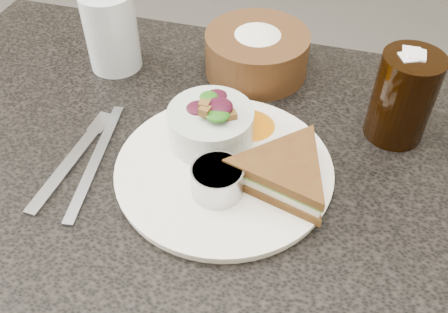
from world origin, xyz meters
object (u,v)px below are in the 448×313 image
object	(u,v)px
dinner_plate	(224,170)
water_glass	(111,31)
cola_glass	(404,94)
bread_basket	(257,47)
salad_bowl	(211,120)
dressing_ramekin	(217,180)
sandwich	(285,173)

from	to	relation	value
dinner_plate	water_glass	size ratio (longest dim) A/B	2.21
cola_glass	bread_basket	bearing A→B (deg)	157.37
salad_bowl	water_glass	bearing A→B (deg)	145.49
dinner_plate	dressing_ramekin	world-z (taller)	dressing_ramekin
dressing_ramekin	water_glass	world-z (taller)	water_glass
dinner_plate	dressing_ramekin	size ratio (longest dim) A/B	4.32
bread_basket	dinner_plate	bearing A→B (deg)	-86.90
dinner_plate	sandwich	world-z (taller)	sandwich
sandwich	salad_bowl	distance (m)	0.12
water_glass	sandwich	bearing A→B (deg)	-31.74
salad_bowl	bread_basket	world-z (taller)	bread_basket
dinner_plate	salad_bowl	world-z (taller)	salad_bowl
dressing_ramekin	bread_basket	bearing A→B (deg)	93.40
bread_basket	cola_glass	world-z (taller)	cola_glass
dressing_ramekin	bread_basket	distance (m)	0.27
sandwich	water_glass	distance (m)	0.37
dinner_plate	dressing_ramekin	distance (m)	0.05
dressing_ramekin	water_glass	xyz separation A→B (m)	(-0.24, 0.23, 0.03)
salad_bowl	cola_glass	bearing A→B (deg)	21.71
salad_bowl	bread_basket	size ratio (longest dim) A/B	0.70
salad_bowl	bread_basket	distance (m)	0.19
sandwich	cola_glass	world-z (taller)	cola_glass
salad_bowl	dressing_ramekin	world-z (taller)	salad_bowl
dinner_plate	dressing_ramekin	xyz separation A→B (m)	(0.00, -0.04, 0.02)
water_glass	bread_basket	bearing A→B (deg)	11.34
sandwich	cola_glass	size ratio (longest dim) A/B	1.11
dressing_ramekin	water_glass	distance (m)	0.33
dressing_ramekin	cola_glass	world-z (taller)	cola_glass
salad_bowl	water_glass	xyz separation A→B (m)	(-0.20, 0.14, 0.02)
sandwich	dressing_ramekin	size ratio (longest dim) A/B	2.40
salad_bowl	bread_basket	bearing A→B (deg)	84.24
dressing_ramekin	cola_glass	distance (m)	0.27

